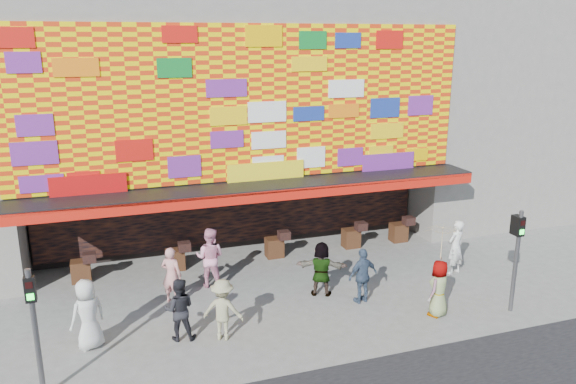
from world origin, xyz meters
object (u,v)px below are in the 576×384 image
object	(u,v)px
ped_h	(456,247)
parasol	(443,243)
ped_b	(172,275)
ped_a	(88,314)
ped_f	(321,269)
ped_g	(439,288)
ped_i	(210,257)
signal_left	(34,319)
ped_e	(363,276)
ped_c	(179,309)
signal_right	(517,250)
ped_d	(223,310)

from	to	relation	value
ped_h	parasol	distance (m)	3.45
ped_b	parasol	size ratio (longest dim) A/B	0.90
ped_a	ped_f	xyz separation A→B (m)	(6.66, 0.94, -0.08)
ped_g	parasol	xyz separation A→B (m)	(0.00, 0.00, 1.36)
ped_g	ped_i	world-z (taller)	ped_i
ped_g	ped_h	xyz separation A→B (m)	(2.18, 2.35, 0.10)
signal_left	ped_b	size ratio (longest dim) A/B	1.74
ped_e	ped_f	distance (m)	1.28
signal_left	ped_c	distance (m)	3.67
signal_right	ped_a	distance (m)	11.60
ped_h	parasol	size ratio (longest dim) A/B	0.96
signal_right	ped_f	xyz separation A→B (m)	(-4.77, 2.73, -1.02)
ped_c	ped_d	xyz separation A→B (m)	(1.07, -0.35, -0.01)
ped_h	signal_left	bearing A→B (deg)	-5.41
ped_f	ped_i	distance (m)	3.50
ped_c	ped_f	size ratio (longest dim) A/B	0.99
ped_d	ped_f	size ratio (longest dim) A/B	0.97
signal_right	ped_c	world-z (taller)	signal_right
signal_left	ped_b	bearing A→B (deg)	48.16
ped_b	ped_d	size ratio (longest dim) A/B	1.05
ped_h	ped_a	bearing A→B (deg)	-13.07
ped_f	ped_g	bearing A→B (deg)	164.58
ped_c	ped_h	bearing A→B (deg)	-159.43
signal_left	ped_f	xyz separation A→B (m)	(7.63, 2.73, -1.02)
ped_a	ped_g	xyz separation A→B (m)	(9.27, -1.34, -0.10)
ped_e	ped_c	bearing A→B (deg)	-6.56
signal_left	ped_a	size ratio (longest dim) A/B	1.63
signal_left	parasol	size ratio (longest dim) A/B	1.57
ped_g	ped_f	bearing A→B (deg)	-71.26
signal_right	ped_h	world-z (taller)	signal_right
ped_a	parasol	world-z (taller)	parasol
ped_a	ped_g	bearing A→B (deg)	143.70
signal_right	ped_c	xyz separation A→B (m)	(-9.21, 1.49, -1.02)
ped_e	ped_h	xyz separation A→B (m)	(3.83, 0.92, 0.08)
ped_g	signal_right	bearing A→B (deg)	138.12
ped_b	ped_f	xyz separation A→B (m)	(4.35, -0.94, -0.02)
ped_b	ped_d	distance (m)	2.71
signal_right	ped_e	distance (m)	4.36
signal_left	ped_g	xyz separation A→B (m)	(10.25, 0.45, -1.04)
ped_e	ped_h	world-z (taller)	ped_h
ped_f	ped_h	bearing A→B (deg)	-153.44
ped_i	parasol	bearing A→B (deg)	173.45
ped_a	ped_d	distance (m)	3.35
ped_h	ped_e	bearing A→B (deg)	-4.56
signal_left	ped_d	distance (m)	4.53
signal_right	ped_b	xyz separation A→B (m)	(-9.12, 3.67, -1.00)
parasol	ped_a	bearing A→B (deg)	171.75
ped_b	ped_g	bearing A→B (deg)	-170.94
ped_c	ped_g	bearing A→B (deg)	-175.92
signal_left	ped_e	world-z (taller)	signal_left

